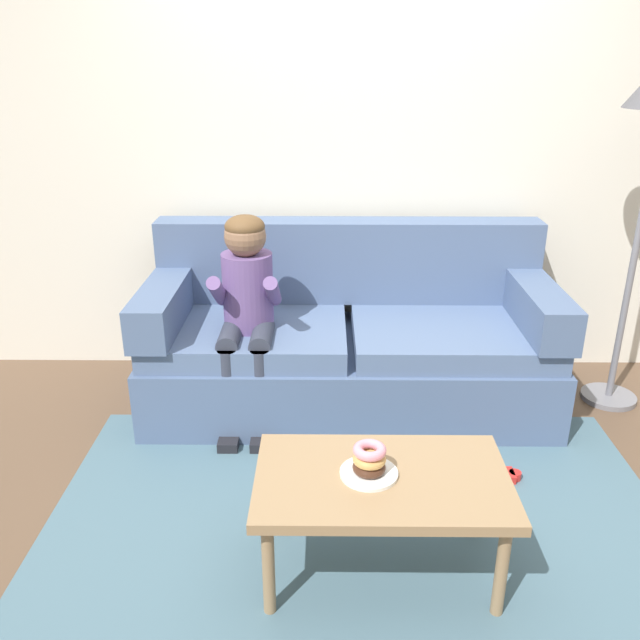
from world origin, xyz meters
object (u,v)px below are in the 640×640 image
object	(u,v)px
person_child	(247,302)
donut	(369,467)
coffee_table	(382,487)
couch	(349,344)
toy_controller	(496,476)

from	to	relation	value
person_child	donut	size ratio (longest dim) A/B	9.18
coffee_table	donut	size ratio (longest dim) A/B	7.63
couch	person_child	bearing A→B (deg)	-158.28
person_child	toy_controller	bearing A→B (deg)	-25.27
couch	donut	world-z (taller)	couch
donut	toy_controller	bearing A→B (deg)	41.76
donut	couch	bearing A→B (deg)	91.33
coffee_table	toy_controller	xyz separation A→B (m)	(0.58, 0.57, -0.36)
couch	toy_controller	distance (m)	1.07
donut	toy_controller	xyz separation A→B (m)	(0.63, 0.56, -0.44)
donut	coffee_table	bearing A→B (deg)	-5.69
couch	donut	xyz separation A→B (m)	(0.03, -1.34, 0.11)
coffee_table	toy_controller	distance (m)	0.89
person_child	toy_controller	size ratio (longest dim) A/B	4.87
coffee_table	person_child	distance (m)	1.32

